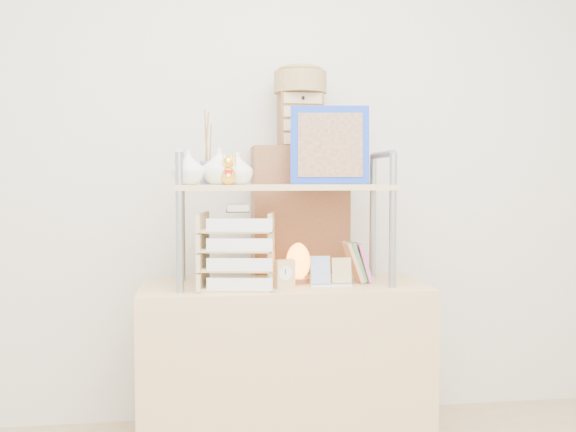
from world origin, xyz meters
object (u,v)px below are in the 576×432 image
desk (284,371)px  salt_lamp (298,263)px  cabinet (299,286)px  letter_tray (238,255)px

desk → salt_lamp: bearing=14.0°
salt_lamp → cabinet: bearing=80.0°
desk → salt_lamp: size_ratio=6.95×
letter_tray → salt_lamp: (0.26, 0.09, -0.05)m
desk → letter_tray: 0.55m
desk → letter_tray: letter_tray is taller
cabinet → desk: bearing=-108.3°
cabinet → letter_tray: cabinet is taller
cabinet → letter_tray: (-0.33, -0.44, 0.21)m
cabinet → letter_tray: bearing=-126.0°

